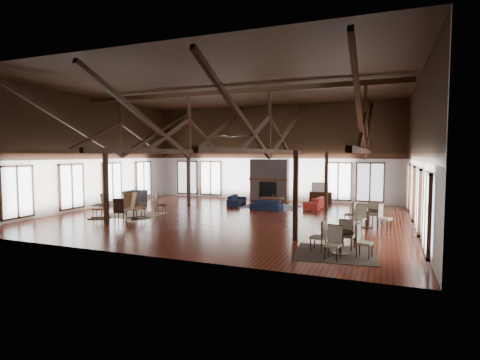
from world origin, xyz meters
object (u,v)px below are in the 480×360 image
at_px(sofa_navy_left, 237,200).
at_px(cafe_table_far, 367,215).
at_px(armchair, 135,197).
at_px(sofa_navy_front, 266,205).
at_px(coffee_table, 272,199).
at_px(tv_console, 321,197).
at_px(sofa_orange, 315,203).
at_px(cafe_table_near, 341,238).

relative_size(sofa_navy_left, cafe_table_far, 1.00).
bearing_deg(armchair, sofa_navy_front, -90.87).
bearing_deg(armchair, coffee_table, -81.44).
relative_size(cafe_table_far, tv_console, 1.43).
relative_size(sofa_navy_front, sofa_navy_left, 0.88).
bearing_deg(sofa_navy_front, sofa_navy_left, 154.42).
bearing_deg(sofa_navy_front, cafe_table_far, -24.47).
relative_size(sofa_navy_front, coffee_table, 1.24).
distance_m(sofa_navy_left, coffee_table, 2.11).
xyz_separation_m(sofa_navy_front, tv_console, (2.17, 4.06, 0.09)).
distance_m(sofa_navy_front, sofa_orange, 2.77).
bearing_deg(sofa_orange, sofa_navy_left, -82.53).
bearing_deg(tv_console, sofa_orange, -88.58).
xyz_separation_m(cafe_table_near, tv_console, (-2.42, 11.54, -0.14)).
distance_m(armchair, cafe_table_far, 13.37).
relative_size(sofa_navy_front, tv_console, 1.27).
relative_size(armchair, tv_console, 0.90).
height_order(sofa_navy_front, cafe_table_near, cafe_table_near).
distance_m(cafe_table_near, cafe_table_far, 4.57).
bearing_deg(sofa_navy_left, armchair, 98.46).
xyz_separation_m(sofa_navy_left, cafe_table_near, (6.79, -8.80, 0.20)).
bearing_deg(coffee_table, armchair, -171.81).
relative_size(sofa_orange, cafe_table_near, 1.09).
relative_size(cafe_table_near, tv_console, 1.40).
distance_m(sofa_navy_left, cafe_table_far, 8.49).
height_order(sofa_navy_front, sofa_navy_left, sofa_navy_left).
bearing_deg(coffee_table, cafe_table_far, -43.33).
bearing_deg(cafe_table_near, sofa_orange, 104.50).
bearing_deg(tv_console, cafe_table_near, -78.16).
xyz_separation_m(sofa_navy_front, coffee_table, (-0.11, 1.32, 0.20)).
height_order(sofa_navy_left, armchair, armchair).
height_order(coffee_table, tv_console, tv_console).
height_order(coffee_table, cafe_table_near, cafe_table_near).
bearing_deg(sofa_navy_front, sofa_orange, 41.79).
relative_size(sofa_orange, cafe_table_far, 1.07).
bearing_deg(tv_console, sofa_navy_left, -147.96).
bearing_deg(sofa_navy_left, sofa_orange, -94.09).
distance_m(coffee_table, cafe_table_far, 6.75).
xyz_separation_m(sofa_navy_left, tv_console, (4.37, 2.74, 0.05)).
xyz_separation_m(sofa_navy_front, cafe_table_far, (5.13, -2.94, 0.24)).
distance_m(sofa_navy_left, armchair, 6.05).
relative_size(coffee_table, armchair, 1.14).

